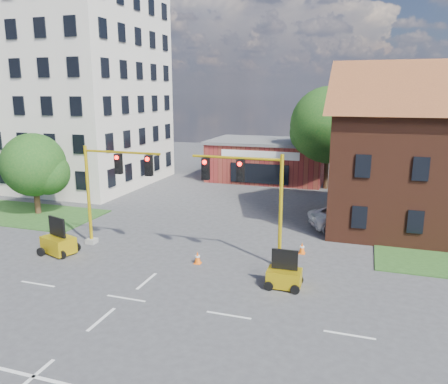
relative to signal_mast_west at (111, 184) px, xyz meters
The scene contains 15 objects.
ground 8.38m from the signal_mast_west, 54.01° to the right, with size 120.00×120.00×0.00m, color #3F3E41.
lane_markings 10.73m from the signal_mast_west, 64.17° to the right, with size 60.00×36.00×0.01m, color white, non-canonical shape.
office_block 23.21m from the signal_mast_west, 134.52° to the left, with size 18.40×15.40×20.60m.
brick_shop 24.44m from the signal_mast_west, 79.71° to the left, with size 12.40×8.40×4.30m.
tree_large 23.97m from the signal_mast_west, 61.95° to the left, with size 7.74×7.37×9.92m.
tree_nw_front 10.46m from the signal_mast_west, 154.02° to the left, with size 5.08×4.84×6.32m.
signal_mast_west is the anchor object (origin of this frame).
signal_mast_east 8.71m from the signal_mast_west, ahead, with size 5.30×0.60×6.20m.
trailer_west 4.58m from the signal_mast_west, 137.86° to the right, with size 2.18×1.79×2.14m.
trailer_east 11.86m from the signal_mast_west, 12.86° to the right, with size 1.67×1.13×1.87m.
cone_a 4.76m from the signal_mast_west, 152.15° to the right, with size 0.40×0.40×0.70m.
cone_b 7.02m from the signal_mast_west, ahead, with size 0.40×0.40×0.70m.
cone_c 11.26m from the signal_mast_west, ahead, with size 0.40×0.40×0.70m.
cone_d 12.05m from the signal_mast_west, 11.75° to the left, with size 0.40×0.40×0.70m.
pickup_white 16.37m from the signal_mast_west, 31.00° to the left, with size 2.65×5.74×1.59m, color white.
Camera 1 is at (10.13, -16.27, 9.36)m, focal length 35.00 mm.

